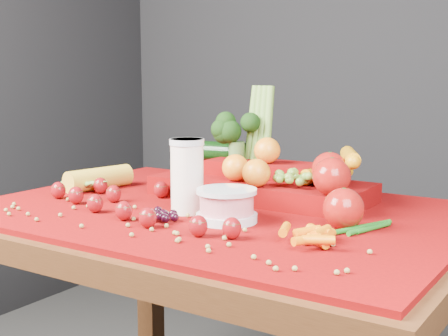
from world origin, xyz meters
The scene contains 12 objects.
table centered at (0.00, 0.00, 0.66)m, with size 1.10×0.80×0.75m.
red_cloth centered at (0.00, 0.00, 0.76)m, with size 1.05×0.75×0.01m, color #750503.
milk_glass centered at (-0.03, -0.07, 0.85)m, with size 0.07×0.07×0.16m.
yogurt_bowl centered at (0.08, -0.09, 0.80)m, with size 0.12×0.12×0.07m.
strawberry_scatter centered at (-0.15, -0.14, 0.79)m, with size 0.58×0.28×0.04m.
dark_grape_cluster centered at (-0.03, -0.16, 0.78)m, with size 0.06×0.05×0.03m, color black, non-canonical shape.
soybean_scatter centered at (0.00, -0.20, 0.77)m, with size 0.84×0.24×0.01m, color olive, non-canonical shape.
corn_ear centered at (-0.38, -0.01, 0.78)m, with size 0.21×0.25×0.06m.
potato centered at (-0.21, 0.18, 0.79)m, with size 0.09×0.07×0.06m, color brown.
baby_carrot_pile centered at (0.28, -0.15, 0.78)m, with size 0.17×0.17×0.03m, color orange, non-canonical shape.
green_bean_pile centered at (0.33, -0.01, 0.77)m, with size 0.14×0.12×0.01m, color #176316, non-canonical shape.
produce_mound centered at (0.05, 0.15, 0.82)m, with size 0.59×0.37×0.27m.
Camera 1 is at (0.75, -1.13, 1.06)m, focal length 50.00 mm.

